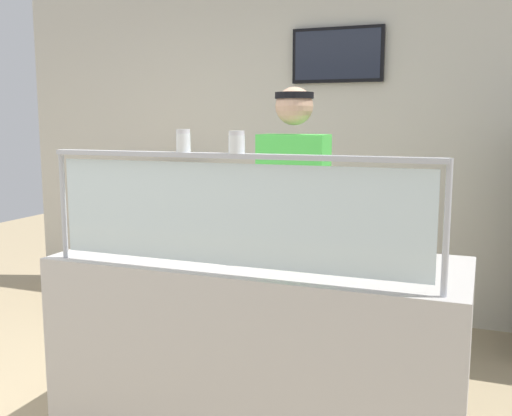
# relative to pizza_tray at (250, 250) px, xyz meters

# --- Properties ---
(ground_plane) EXTENTS (12.00, 12.00, 0.00)m
(ground_plane) POSITION_rel_pizza_tray_xyz_m (0.07, 0.55, -0.97)
(ground_plane) COLOR tan
(ground_plane) RESTS_ON ground
(shop_rear_unit) EXTENTS (6.27, 0.13, 2.70)m
(shop_rear_unit) POSITION_rel_pizza_tray_xyz_m (0.07, 2.13, 0.39)
(shop_rear_unit) COLOR beige
(shop_rear_unit) RESTS_ON ground
(serving_counter) EXTENTS (1.87, 0.77, 0.95)m
(serving_counter) POSITION_rel_pizza_tray_xyz_m (0.07, -0.06, -0.49)
(serving_counter) COLOR #BCB7B2
(serving_counter) RESTS_ON ground
(sneeze_guard) EXTENTS (1.69, 0.06, 0.50)m
(sneeze_guard) POSITION_rel_pizza_tray_xyz_m (0.07, -0.39, 0.29)
(sneeze_guard) COLOR #B2B5BC
(sneeze_guard) RESTS_ON serving_counter
(pizza_tray) EXTENTS (0.50, 0.50, 0.04)m
(pizza_tray) POSITION_rel_pizza_tray_xyz_m (0.00, 0.00, 0.00)
(pizza_tray) COLOR #9EA0A8
(pizza_tray) RESTS_ON serving_counter
(pizza_server) EXTENTS (0.08, 0.28, 0.01)m
(pizza_server) POSITION_rel_pizza_tray_xyz_m (0.00, -0.02, 0.02)
(pizza_server) COLOR #ADAFB7
(pizza_server) RESTS_ON pizza_tray
(parmesan_shaker) EXTENTS (0.06, 0.06, 0.09)m
(parmesan_shaker) POSITION_rel_pizza_tray_xyz_m (-0.14, -0.39, 0.52)
(parmesan_shaker) COLOR white
(parmesan_shaker) RESTS_ON sneeze_guard
(pepper_flake_shaker) EXTENTS (0.07, 0.07, 0.09)m
(pepper_flake_shaker) POSITION_rel_pizza_tray_xyz_m (0.10, -0.39, 0.52)
(pepper_flake_shaker) COLOR white
(pepper_flake_shaker) RESTS_ON sneeze_guard
(worker_figure) EXTENTS (0.41, 0.50, 1.76)m
(worker_figure) POSITION_rel_pizza_tray_xyz_m (0.03, 0.60, 0.04)
(worker_figure) COLOR #23232D
(worker_figure) RESTS_ON ground
(prep_shelf) EXTENTS (0.70, 0.55, 0.94)m
(prep_shelf) POSITION_rel_pizza_tray_xyz_m (-1.53, 1.64, -0.50)
(prep_shelf) COLOR #B7BABF
(prep_shelf) RESTS_ON ground
(pizza_box_stack) EXTENTS (0.48, 0.47, 0.22)m
(pizza_box_stack) POSITION_rel_pizza_tray_xyz_m (-1.52, 1.64, 0.09)
(pizza_box_stack) COLOR tan
(pizza_box_stack) RESTS_ON prep_shelf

